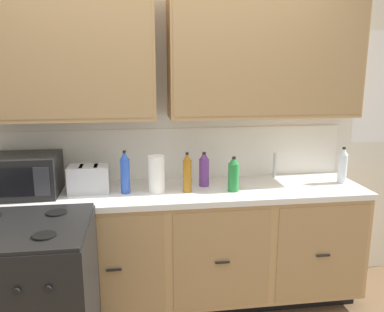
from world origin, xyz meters
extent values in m
cube|color=silver|center=(0.00, 0.62, 1.30)|extent=(4.09, 0.05, 2.60)
cube|color=white|center=(0.00, 0.60, 1.11)|extent=(2.89, 0.01, 0.40)
cube|color=tan|center=(-0.75, 0.43, 1.88)|extent=(1.39, 0.34, 0.95)
cube|color=#A58052|center=(-0.75, 0.26, 1.88)|extent=(1.37, 0.01, 0.89)
cube|color=tan|center=(0.75, 0.43, 1.88)|extent=(1.39, 0.34, 0.95)
cube|color=#A58052|center=(0.75, 0.26, 1.88)|extent=(1.37, 0.01, 0.89)
cube|color=white|center=(1.79, 0.60, 1.61)|extent=(0.44, 0.01, 0.90)
cube|color=black|center=(0.00, 0.33, 0.05)|extent=(2.83, 0.48, 0.10)
cube|color=tan|center=(0.00, 0.30, 0.48)|extent=(2.89, 0.60, 0.77)
cube|color=#A88354|center=(-0.36, 0.00, 0.48)|extent=(0.66, 0.01, 0.71)
cube|color=black|center=(-0.36, -0.02, 0.48)|extent=(0.10, 0.01, 0.01)
cube|color=#A88354|center=(0.36, 0.00, 0.48)|extent=(0.66, 0.01, 0.71)
cube|color=black|center=(0.36, -0.02, 0.48)|extent=(0.10, 0.01, 0.01)
cube|color=#A88354|center=(1.08, 0.00, 0.48)|extent=(0.66, 0.01, 0.71)
cube|color=black|center=(1.08, -0.02, 0.48)|extent=(0.10, 0.01, 0.01)
cube|color=white|center=(0.00, 0.30, 0.89)|extent=(2.92, 0.63, 0.04)
cube|color=#A8AAAF|center=(0.89, 0.33, 0.89)|extent=(0.56, 0.38, 0.02)
cube|color=black|center=(-0.84, -0.33, 0.46)|extent=(0.76, 0.66, 0.92)
cube|color=black|center=(-0.84, -0.33, 0.93)|extent=(0.74, 0.65, 0.02)
cylinder|color=black|center=(-0.66, -0.49, 0.94)|extent=(0.12, 0.12, 0.01)
cylinder|color=black|center=(-0.66, -0.17, 0.94)|extent=(0.12, 0.12, 0.01)
cylinder|color=black|center=(-0.76, -0.67, 0.75)|extent=(0.03, 0.02, 0.03)
cylinder|color=black|center=(-0.62, -0.67, 0.75)|extent=(0.03, 0.02, 0.03)
cube|color=black|center=(-0.97, 0.33, 1.05)|extent=(0.48, 0.36, 0.28)
cube|color=black|center=(-1.01, 0.14, 1.05)|extent=(0.31, 0.01, 0.19)
cube|color=#28282D|center=(-0.80, 0.14, 1.05)|extent=(0.10, 0.01, 0.19)
cube|color=#B7B7BC|center=(-0.53, 0.33, 1.00)|extent=(0.28, 0.18, 0.19)
cube|color=black|center=(-0.58, 0.33, 1.09)|extent=(0.02, 0.13, 0.01)
cube|color=black|center=(-0.48, 0.33, 1.09)|extent=(0.02, 0.13, 0.01)
cylinder|color=#B2B5BA|center=(0.89, 0.51, 1.01)|extent=(0.02, 0.02, 0.20)
cylinder|color=white|center=(-0.06, 0.26, 1.04)|extent=(0.12, 0.12, 0.26)
cylinder|color=#9E6619|center=(0.15, 0.23, 1.02)|extent=(0.06, 0.06, 0.23)
cone|color=#9E6619|center=(0.15, 0.23, 1.16)|extent=(0.06, 0.06, 0.06)
cylinder|color=black|center=(0.15, 0.23, 1.18)|extent=(0.02, 0.02, 0.02)
cylinder|color=#663384|center=(0.30, 0.36, 1.01)|extent=(0.07, 0.07, 0.20)
cone|color=#663384|center=(0.30, 0.36, 1.14)|extent=(0.07, 0.07, 0.05)
cylinder|color=black|center=(0.30, 0.36, 1.15)|extent=(0.03, 0.03, 0.02)
cylinder|color=silver|center=(1.35, 0.29, 1.02)|extent=(0.07, 0.07, 0.22)
cone|color=silver|center=(1.35, 0.29, 1.16)|extent=(0.06, 0.06, 0.06)
cylinder|color=black|center=(1.35, 0.29, 1.18)|extent=(0.02, 0.02, 0.02)
cylinder|color=#237A38|center=(0.48, 0.21, 1.01)|extent=(0.08, 0.08, 0.20)
cone|color=#237A38|center=(0.48, 0.21, 1.13)|extent=(0.07, 0.07, 0.05)
cylinder|color=black|center=(0.48, 0.21, 1.15)|extent=(0.03, 0.03, 0.02)
cylinder|color=blue|center=(-0.28, 0.27, 1.03)|extent=(0.06, 0.06, 0.24)
cone|color=blue|center=(-0.28, 0.27, 1.18)|extent=(0.06, 0.06, 0.06)
cylinder|color=black|center=(-0.28, 0.27, 1.20)|extent=(0.02, 0.02, 0.02)
camera|label=1|loc=(-0.19, -2.40, 1.76)|focal=36.82mm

